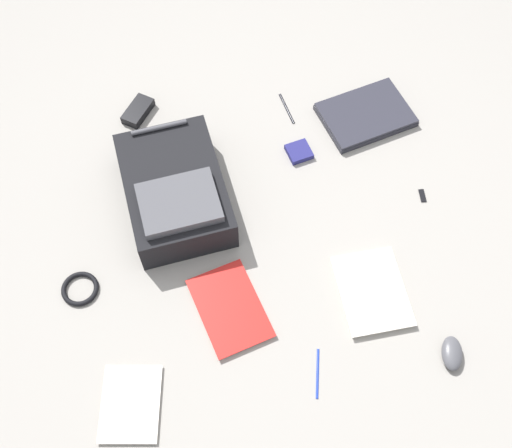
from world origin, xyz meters
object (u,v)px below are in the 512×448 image
object	(u,v)px
book_blue	(131,404)
book_comic	(230,308)
book_manual	(372,292)
backpack	(175,191)
cable_coil	(80,289)
pen_black	(287,108)
computer_mouse	(452,353)
power_brick	(138,111)
pen_blue	(318,373)
earbud_pouch	(299,152)
usb_stick	(423,195)
laptop	(366,115)

from	to	relation	value
book_blue	book_comic	xyz separation A→B (m)	(0.31, 0.26, 0.00)
book_manual	backpack	bearing A→B (deg)	145.99
cable_coil	pen_black	bearing A→B (deg)	41.23
computer_mouse	pen_black	world-z (taller)	computer_mouse
power_brick	pen_blue	distance (m)	1.14
computer_mouse	power_brick	distance (m)	1.36
backpack	earbud_pouch	distance (m)	0.47
book_comic	pen_blue	bearing A→B (deg)	-43.66
book_comic	usb_stick	distance (m)	0.77
laptop	computer_mouse	bearing A→B (deg)	-84.80
pen_blue	book_manual	bearing A→B (deg)	48.56
power_brick	book_blue	bearing A→B (deg)	-92.25
book_manual	book_blue	size ratio (longest dim) A/B	1.20
power_brick	earbud_pouch	bearing A→B (deg)	-23.03
power_brick	book_comic	bearing A→B (deg)	-71.54
computer_mouse	earbud_pouch	xyz separation A→B (m)	(-0.35, 0.77, -0.01)
pen_black	pen_blue	xyz separation A→B (m)	(-0.04, -0.99, -0.00)
cable_coil	earbud_pouch	world-z (taller)	earbud_pouch
cable_coil	usb_stick	bearing A→B (deg)	11.02
book_blue	book_manual	bearing A→B (deg)	19.42
book_manual	cable_coil	bearing A→B (deg)	173.15
laptop	pen_black	distance (m)	0.29
laptop	cable_coil	distance (m)	1.17
book_comic	pen_black	xyz separation A→B (m)	(0.28, 0.76, -0.00)
computer_mouse	pen_blue	size ratio (longest dim) A/B	0.72
backpack	computer_mouse	distance (m)	1.00
power_brick	pen_blue	size ratio (longest dim) A/B	0.88
computer_mouse	earbud_pouch	bearing A→B (deg)	126.01
book_blue	pen_black	size ratio (longest dim) A/B	1.66
laptop	earbud_pouch	xyz separation A→B (m)	(-0.26, -0.13, -0.01)
book_manual	power_brick	xyz separation A→B (m)	(-0.71, 0.79, 0.01)
backpack	usb_stick	xyz separation A→B (m)	(0.83, -0.06, -0.07)
laptop	book_blue	distance (m)	1.28
computer_mouse	book_manual	bearing A→B (deg)	143.13
book_blue	pen_blue	xyz separation A→B (m)	(0.55, 0.03, -0.00)
book_manual	computer_mouse	world-z (taller)	computer_mouse
book_comic	earbud_pouch	distance (m)	0.63
backpack	pen_black	world-z (taller)	backpack
pen_black	book_comic	bearing A→B (deg)	-110.01
laptop	power_brick	xyz separation A→B (m)	(-0.82, 0.10, 0.00)
book_blue	pen_black	world-z (taller)	book_blue
earbud_pouch	laptop	bearing A→B (deg)	26.82
pen_black	cable_coil	bearing A→B (deg)	-138.77
book_manual	pen_blue	size ratio (longest dim) A/B	1.95
backpack	earbud_pouch	xyz separation A→B (m)	(0.44, 0.15, -0.06)
power_brick	earbud_pouch	distance (m)	0.61
computer_mouse	earbud_pouch	world-z (taller)	computer_mouse
usb_stick	book_manual	bearing A→B (deg)	-126.02
book_blue	computer_mouse	size ratio (longest dim) A/B	2.26
book_manual	pen_blue	bearing A→B (deg)	-131.44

